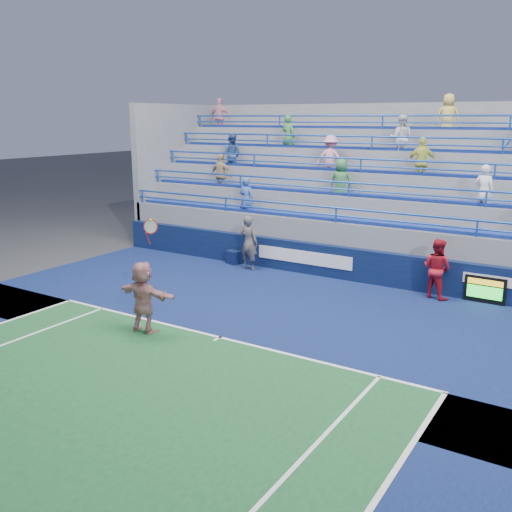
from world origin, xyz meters
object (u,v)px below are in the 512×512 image
Objects in this scene: serve_speed_board at (485,290)px; judge_chair at (235,256)px; tennis_player at (143,297)px; ball_girl at (437,269)px; line_judge at (249,243)px.

serve_speed_board is 8.78m from judge_chair.
tennis_player is 1.62× the size of ball_girl.
line_judge is at bearing 20.10° from ball_girl.
tennis_player reaches higher than line_judge.
tennis_player reaches higher than judge_chair.
judge_chair is 0.49× the size of ball_girl.
serve_speed_board is at bearing 45.66° from tennis_player.
line_judge is 1.07× the size of ball_girl.
line_judge is at bearing -176.63° from serve_speed_board.
tennis_player reaches higher than serve_speed_board.
ball_girl reaches higher than judge_chair.
judge_chair is at bearing -22.98° from line_judge.
serve_speed_board is 1.48m from ball_girl.
line_judge is 6.54m from ball_girl.
tennis_player is at bearing -74.30° from judge_chair.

